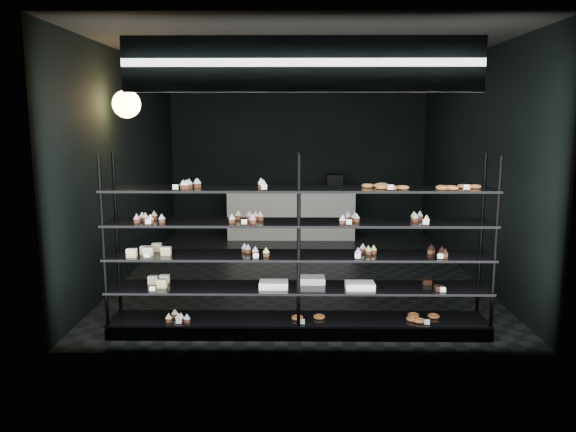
# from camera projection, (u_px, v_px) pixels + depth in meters

# --- Properties ---
(room) EXTENTS (5.01, 6.01, 3.20)m
(room) POSITION_uv_depth(u_px,v_px,m) (299.00, 165.00, 8.16)
(room) COLOR black
(room) RESTS_ON ground
(display_shelf) EXTENTS (4.00, 0.50, 1.91)m
(display_shelf) POSITION_uv_depth(u_px,v_px,m) (296.00, 276.00, 5.91)
(display_shelf) COLOR black
(display_shelf) RESTS_ON room
(signage) EXTENTS (3.30, 0.05, 0.50)m
(signage) POSITION_uv_depth(u_px,v_px,m) (303.00, 64.00, 5.08)
(signage) COLOR #0C0D3E
(signage) RESTS_ON room
(pendant_lamp) EXTENTS (0.35, 0.35, 0.90)m
(pendant_lamp) POSITION_uv_depth(u_px,v_px,m) (127.00, 104.00, 7.08)
(pendant_lamp) COLOR black
(pendant_lamp) RESTS_ON room
(service_counter) EXTENTS (2.50, 0.65, 1.23)m
(service_counter) POSITION_uv_depth(u_px,v_px,m) (292.00, 212.00, 10.81)
(service_counter) COLOR silver
(service_counter) RESTS_ON room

